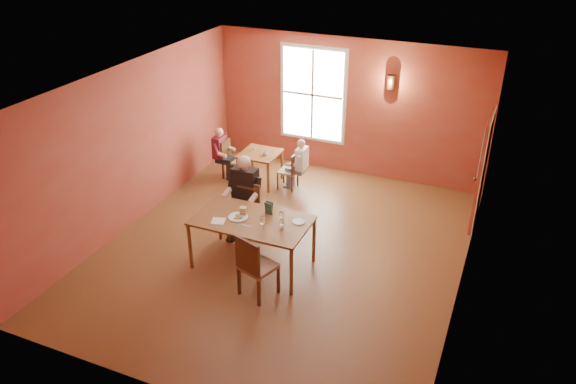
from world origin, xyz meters
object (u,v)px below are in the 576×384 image
at_px(second_table, 260,168).
at_px(chair_diner_maroon, 233,159).
at_px(chair_diner_white, 288,170).
at_px(diner_white, 289,165).
at_px(chair_diner_main, 243,214).
at_px(diner_main, 242,205).
at_px(chair_empty, 258,265).
at_px(main_table, 253,242).
at_px(diner_maroon, 232,154).

bearing_deg(second_table, chair_diner_maroon, 180.00).
bearing_deg(chair_diner_white, diner_white, -90.00).
bearing_deg(diner_white, chair_diner_main, -178.88).
distance_m(second_table, diner_white, 0.71).
relative_size(diner_main, chair_diner_white, 1.80).
bearing_deg(diner_main, second_table, -71.95).
distance_m(chair_empty, diner_white, 3.63).
relative_size(main_table, second_table, 2.38).
bearing_deg(diner_white, chair_diner_white, 90.00).
bearing_deg(main_table, diner_maroon, 123.84).
bearing_deg(diner_white, chair_empty, -164.52).
xyz_separation_m(main_table, diner_main, (-0.50, 0.62, 0.29)).
relative_size(chair_diner_maroon, diner_maroon, 0.78).
relative_size(chair_diner_main, chair_diner_white, 1.28).
xyz_separation_m(diner_white, chair_diner_maroon, (-1.33, 0.00, -0.11)).
bearing_deg(second_table, diner_main, -71.95).
bearing_deg(chair_diner_main, chair_empty, 125.20).
relative_size(diner_main, diner_white, 1.36).
bearing_deg(second_table, chair_diner_white, 0.00).
relative_size(chair_diner_main, diner_main, 0.71).
bearing_deg(diner_white, diner_maroon, 90.00).
bearing_deg(diner_maroon, second_table, 90.00).
bearing_deg(chair_diner_main, diner_white, -88.88).
relative_size(chair_diner_main, diner_white, 0.97).
bearing_deg(chair_diner_maroon, diner_white, 90.00).
xyz_separation_m(main_table, chair_diner_maroon, (-1.87, 2.84, -0.01)).
bearing_deg(chair_empty, chair_diner_white, 124.66).
bearing_deg(chair_empty, diner_maroon, 142.36).
height_order(chair_diner_main, diner_main, diner_main).
relative_size(diner_white, chair_diner_maroon, 1.26).
xyz_separation_m(second_table, chair_diner_maroon, (-0.65, 0.00, 0.08)).
bearing_deg(chair_diner_maroon, diner_main, 31.75).
distance_m(main_table, diner_maroon, 3.42).
height_order(diner_main, chair_diner_white, diner_main).
relative_size(chair_diner_white, diner_maroon, 0.74).
bearing_deg(chair_diner_maroon, chair_diner_main, 32.10).
distance_m(chair_diner_main, diner_main, 0.21).
bearing_deg(second_table, chair_diner_main, -71.72).
xyz_separation_m(chair_diner_main, chair_diner_white, (-0.07, 2.19, -0.11)).
xyz_separation_m(chair_empty, chair_diner_white, (-1.00, 3.50, -0.13)).
xyz_separation_m(main_table, second_table, (-1.22, 2.84, -0.09)).
height_order(chair_empty, chair_diner_white, chair_empty).
bearing_deg(chair_diner_white, second_table, 90.00).
relative_size(chair_diner_main, chair_diner_maroon, 1.22).
xyz_separation_m(chair_diner_white, diner_maroon, (-1.33, 0.00, 0.14)).
bearing_deg(main_table, chair_diner_main, 127.57).
distance_m(chair_diner_main, chair_diner_maroon, 2.59).
xyz_separation_m(chair_diner_main, second_table, (-0.72, 2.19, -0.17)).
distance_m(main_table, diner_main, 0.85).
bearing_deg(diner_main, main_table, 128.88).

